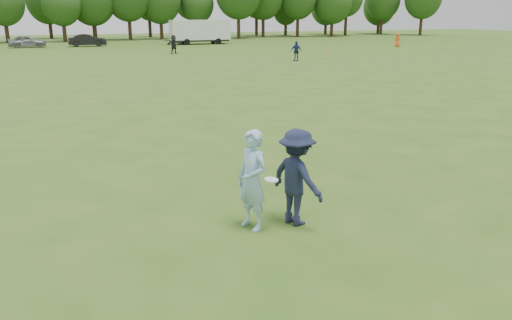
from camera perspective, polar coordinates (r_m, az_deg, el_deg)
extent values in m
plane|color=#2D5618|center=(9.97, -0.49, -7.96)|extent=(200.00, 200.00, 0.00)
imported|color=#8FBDDE|center=(9.70, -0.44, -2.32)|extent=(0.71, 0.85, 2.00)
imported|color=#1A213A|center=(9.95, 4.68, -1.98)|extent=(1.11, 1.44, 1.97)
imported|color=navy|center=(45.42, 4.60, 12.30)|extent=(1.02, 1.01, 1.73)
imported|color=#E4561A|center=(66.75, 15.88, 13.05)|extent=(0.99, 0.94, 1.71)
imported|color=#242424|center=(54.25, -9.38, 12.91)|extent=(1.87, 1.04, 1.93)
imported|color=gray|center=(69.12, -24.68, 12.21)|extent=(4.38, 1.78, 1.49)
imported|color=black|center=(68.90, -18.73, 12.83)|extent=(4.70, 1.70, 1.54)
cone|color=#FD4D0D|center=(54.95, 8.19, 12.16)|extent=(0.28, 0.28, 0.30)
cylinder|color=white|center=(9.51, 1.76, -2.26)|extent=(0.31, 0.31, 0.06)
cube|color=white|center=(70.61, -6.42, 14.56)|extent=(8.00, 2.50, 2.60)
cube|color=black|center=(70.67, -6.38, 13.43)|extent=(7.60, 2.30, 0.25)
cylinder|color=black|center=(68.91, -7.90, 13.22)|extent=(0.80, 0.25, 0.80)
cylinder|color=black|center=(71.34, -8.40, 13.30)|extent=(0.80, 0.25, 0.80)
cylinder|color=black|center=(70.10, -4.32, 13.37)|extent=(0.80, 0.25, 0.80)
cylinder|color=black|center=(72.48, -4.93, 13.46)|extent=(0.80, 0.25, 0.80)
cube|color=#333333|center=(69.63, -9.97, 13.28)|extent=(1.20, 0.15, 0.12)
cylinder|color=#332114|center=(81.68, -26.59, 13.00)|extent=(0.56, 0.56, 3.14)
ellipsoid|color=#203F15|center=(81.66, -26.96, 15.80)|extent=(5.78, 5.78, 6.64)
cylinder|color=#332114|center=(81.22, -21.05, 13.56)|extent=(0.56, 0.56, 3.01)
ellipsoid|color=#203F15|center=(81.18, -21.34, 16.25)|extent=(5.46, 5.46, 6.28)
cylinder|color=#332114|center=(83.80, -17.99, 13.98)|extent=(0.56, 0.56, 3.23)
cylinder|color=#332114|center=(84.26, -14.22, 14.46)|extent=(0.56, 0.56, 3.77)
cylinder|color=#332114|center=(85.69, -10.76, 14.54)|extent=(0.56, 0.56, 3.33)
ellipsoid|color=#203F15|center=(85.68, -10.93, 17.56)|extent=(6.71, 6.71, 7.71)
cylinder|color=#332114|center=(87.35, -6.67, 14.71)|extent=(0.56, 0.56, 3.22)
ellipsoid|color=#203F15|center=(87.33, -6.76, 17.31)|extent=(5.54, 5.54, 6.37)
cylinder|color=#332114|center=(86.41, -2.00, 15.10)|extent=(0.56, 0.56, 4.15)
cylinder|color=#332114|center=(91.81, 0.82, 15.12)|extent=(0.56, 0.56, 3.95)
cylinder|color=#332114|center=(93.08, 4.77, 15.07)|extent=(0.56, 0.56, 3.90)
cylinder|color=#332114|center=(94.97, 8.64, 14.75)|extent=(0.56, 0.56, 3.16)
ellipsoid|color=#203F15|center=(94.96, 8.76, 17.49)|extent=(6.99, 6.99, 8.04)
cylinder|color=#332114|center=(99.28, 10.21, 15.07)|extent=(0.56, 0.56, 4.29)
cylinder|color=#332114|center=(105.63, 14.11, 14.75)|extent=(0.56, 0.56, 3.68)
ellipsoid|color=#203F15|center=(105.63, 14.30, 17.30)|extent=(6.78, 6.78, 7.80)
cylinder|color=#332114|center=(104.19, 18.32, 14.49)|extent=(0.56, 0.56, 3.96)
cylinder|color=#332114|center=(91.89, -22.43, 13.72)|extent=(0.56, 0.56, 3.28)
ellipsoid|color=#203F15|center=(91.88, -22.74, 16.52)|extent=(6.78, 6.78, 7.79)
cylinder|color=#332114|center=(90.60, -17.91, 14.08)|extent=(0.56, 0.56, 3.11)
ellipsoid|color=#203F15|center=(90.57, -18.13, 16.49)|extent=(5.34, 5.34, 6.14)
cylinder|color=#332114|center=(93.17, -12.03, 14.66)|extent=(0.56, 0.56, 3.50)
ellipsoid|color=#203F15|center=(93.15, -12.17, 16.99)|extent=(4.82, 4.82, 5.54)
cylinder|color=#332114|center=(95.40, -7.34, 15.00)|extent=(0.56, 0.56, 3.80)
cylinder|color=#332114|center=(97.49, 0.05, 15.17)|extent=(0.56, 0.56, 3.84)
ellipsoid|color=#203F15|center=(97.48, 0.05, 17.57)|extent=(5.09, 5.09, 5.86)
cylinder|color=#332114|center=(98.62, 3.40, 14.79)|extent=(0.56, 0.56, 2.58)
ellipsoid|color=#203F15|center=(98.58, 3.44, 16.74)|extent=(4.86, 4.86, 5.59)
cylinder|color=#332114|center=(104.22, 7.95, 14.77)|extent=(0.56, 0.56, 2.62)
ellipsoid|color=#203F15|center=(104.19, 8.04, 16.91)|extent=(6.11, 6.11, 7.02)
cylinder|color=#332114|center=(109.24, 13.77, 14.52)|extent=(0.56, 0.56, 2.54)
ellipsoid|color=#203F15|center=(109.21, 13.92, 16.62)|extent=(6.47, 6.47, 7.44)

